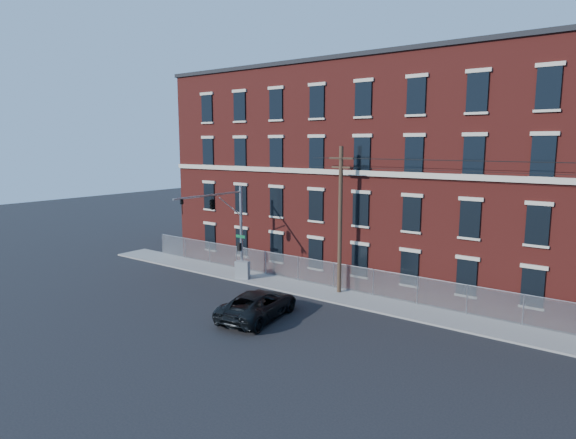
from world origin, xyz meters
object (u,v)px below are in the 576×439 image
at_px(utility_pole_near, 340,217).
at_px(utility_cabinet, 242,270).
at_px(pickup_truck, 258,304).
at_px(traffic_signal_mast, 219,213).

bearing_deg(utility_pole_near, utility_cabinet, -169.65).
relative_size(utility_pole_near, pickup_truck, 1.68).
xyz_separation_m(pickup_truck, utility_cabinet, (-6.22, 5.60, -0.04)).
bearing_deg(pickup_truck, utility_cabinet, -50.13).
distance_m(utility_pole_near, pickup_truck, 8.45).
height_order(pickup_truck, utility_cabinet, pickup_truck).
height_order(traffic_signal_mast, pickup_truck, traffic_signal_mast).
distance_m(traffic_signal_mast, utility_pole_near, 8.70).
xyz_separation_m(traffic_signal_mast, utility_pole_near, (8.00, 3.42, -0.05)).
bearing_deg(utility_pole_near, pickup_truck, -101.68).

